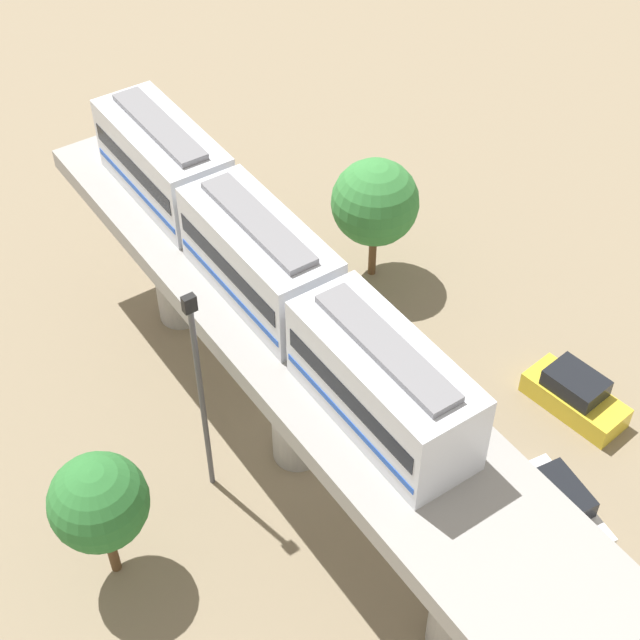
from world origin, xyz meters
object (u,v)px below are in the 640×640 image
object	(u,v)px
parked_car_white	(558,507)
signal_post	(200,388)
train	(260,258)
parked_car_yellow	(575,395)
tree_mid_lot	(99,503)
tree_near_viaduct	(375,202)

from	to	relation	value
parked_car_white	signal_post	xyz separation A→B (m)	(-9.49, 8.59, 4.55)
signal_post	train	bearing A→B (deg)	22.19
parked_car_yellow	tree_mid_lot	size ratio (longest dim) A/B	0.79
tree_mid_lot	parked_car_white	bearing A→B (deg)	-27.25
signal_post	tree_mid_lot	bearing A→B (deg)	-164.13
train	tree_near_viaduct	bearing A→B (deg)	28.75
tree_near_viaduct	tree_mid_lot	size ratio (longest dim) A/B	1.09
train	parked_car_white	size ratio (longest dim) A/B	4.65
parked_car_yellow	signal_post	size ratio (longest dim) A/B	0.46
tree_near_viaduct	tree_mid_lot	bearing A→B (deg)	-155.92
parked_car_yellow	tree_mid_lot	bearing A→B (deg)	161.45
parked_car_white	tree_mid_lot	distance (m)	16.19
train	parked_car_white	world-z (taller)	train
tree_near_viaduct	parked_car_white	bearing A→B (deg)	-100.14
train	tree_near_viaduct	world-z (taller)	train
tree_mid_lot	train	bearing A→B (deg)	18.60
tree_near_viaduct	train	bearing A→B (deg)	-151.25
parked_car_white	tree_mid_lot	xyz separation A→B (m)	(-14.12, 7.27, 3.17)
parked_car_yellow	parked_car_white	size ratio (longest dim) A/B	1.00
train	parked_car_yellow	world-z (taller)	train
tree_mid_lot	signal_post	bearing A→B (deg)	15.87
train	parked_car_white	distance (m)	14.01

